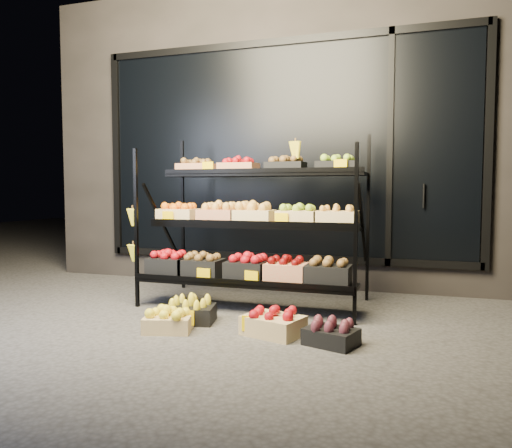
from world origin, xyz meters
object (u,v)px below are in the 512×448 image
(display_rack, at_px, (252,224))
(floor_crate_midleft, at_px, (190,311))
(floor_crate_left, at_px, (168,320))
(floor_crate_midright, at_px, (273,322))

(display_rack, height_order, floor_crate_midleft, display_rack)
(floor_crate_left, xyz_separation_m, floor_crate_midleft, (0.04, 0.31, 0.01))
(floor_crate_midleft, relative_size, floor_crate_midright, 0.91)
(display_rack, relative_size, floor_crate_midright, 4.31)
(floor_crate_midleft, xyz_separation_m, floor_crate_midright, (0.77, -0.13, 0.00))
(floor_crate_midleft, height_order, floor_crate_midright, floor_crate_midright)
(floor_crate_midleft, distance_m, floor_crate_midright, 0.78)
(floor_crate_midleft, bearing_deg, floor_crate_midright, -21.72)
(floor_crate_left, distance_m, floor_crate_midleft, 0.31)
(floor_crate_left, height_order, floor_crate_midleft, floor_crate_midleft)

